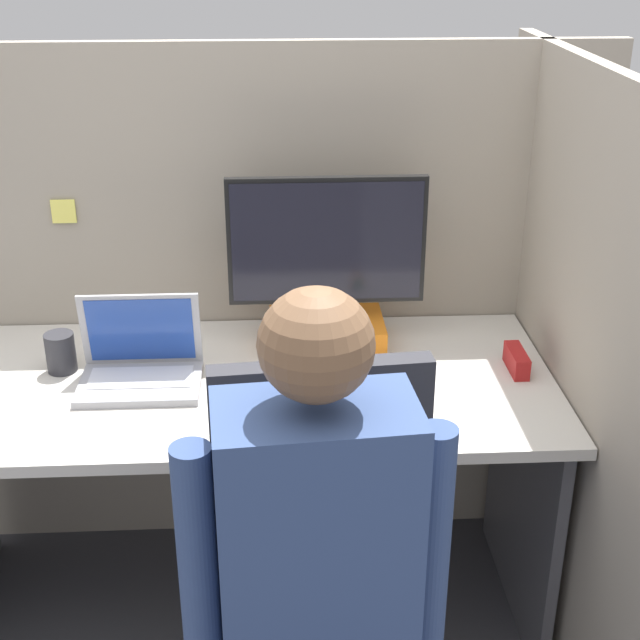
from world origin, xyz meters
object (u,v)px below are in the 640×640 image
at_px(person, 315,609).
at_px(monitor, 327,249).
at_px(stapler, 517,361).
at_px(pen_cup, 61,352).
at_px(office_chair, 319,637).
at_px(paper_box, 326,332).
at_px(carrot_toy, 392,422).
at_px(laptop, 140,367).

bearing_deg(person, monitor, 85.51).
bearing_deg(stapler, pen_cup, 176.99).
relative_size(office_chair, pen_cup, 10.11).
relative_size(paper_box, monitor, 0.59).
xyz_separation_m(paper_box, stapler, (0.49, -0.18, -0.01)).
height_order(stapler, office_chair, office_chair).
bearing_deg(person, paper_box, 85.50).
bearing_deg(stapler, paper_box, 159.69).
height_order(monitor, pen_cup, monitor).
bearing_deg(person, carrot_toy, 70.29).
relative_size(person, pen_cup, 12.57).
xyz_separation_m(laptop, carrot_toy, (0.61, -0.27, -0.02)).
height_order(monitor, person, person).
distance_m(monitor, stapler, 0.58).
relative_size(laptop, stapler, 2.34).
height_order(paper_box, pen_cup, pen_cup).
bearing_deg(laptop, person, -64.47).
xyz_separation_m(monitor, person, (-0.08, -1.05, -0.27)).
distance_m(laptop, office_chair, 0.84).
bearing_deg(carrot_toy, laptop, 156.12).
bearing_deg(paper_box, stapler, -20.31).
relative_size(monitor, stapler, 4.06).
relative_size(laptop, carrot_toy, 2.14).
distance_m(office_chair, pen_cup, 1.03).
xyz_separation_m(monitor, pen_cup, (-0.70, -0.12, -0.23)).
distance_m(monitor, person, 1.08).
height_order(paper_box, carrot_toy, paper_box).
xyz_separation_m(laptop, office_chair, (0.42, -0.68, -0.27)).
relative_size(monitor, laptop, 1.73).
xyz_separation_m(monitor, stapler, (0.49, -0.18, -0.25)).
distance_m(carrot_toy, person, 0.61).
height_order(stapler, pen_cup, pen_cup).
relative_size(monitor, carrot_toy, 3.70).
bearing_deg(office_chair, pen_cup, 130.01).
xyz_separation_m(stapler, person, (-0.57, -0.86, -0.02)).
relative_size(paper_box, office_chair, 0.29).
distance_m(laptop, carrot_toy, 0.67).
bearing_deg(pen_cup, stapler, -3.01).
distance_m(laptop, person, 0.94).
relative_size(stapler, carrot_toy, 0.91).
bearing_deg(office_chair, carrot_toy, 64.78).
bearing_deg(person, pen_cup, 123.84).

